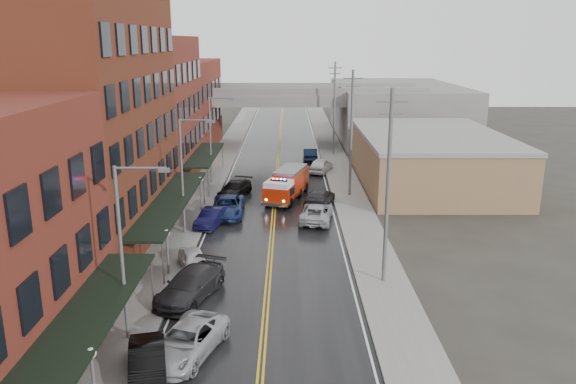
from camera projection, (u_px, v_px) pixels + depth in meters
name	position (u px, v px, depth m)	size (l,w,h in m)	color
road	(274.00, 211.00, 49.49)	(11.00, 160.00, 0.02)	black
sidewalk_left	(191.00, 211.00, 49.47)	(3.00, 160.00, 0.15)	slate
sidewalk_right	(357.00, 211.00, 49.47)	(3.00, 160.00, 0.15)	slate
curb_left	(210.00, 211.00, 49.47)	(0.30, 160.00, 0.15)	gray
curb_right	(338.00, 211.00, 49.47)	(0.30, 160.00, 0.15)	gray
brick_building_b	(86.00, 121.00, 40.38)	(9.00, 20.00, 18.00)	#522415
brick_building_c	(147.00, 112.00, 57.66)	(9.00, 15.00, 15.00)	#5D211B
brick_building_far	(179.00, 107.00, 74.94)	(9.00, 20.00, 12.00)	maroon
tan_building	(429.00, 160.00, 58.48)	(14.00, 22.00, 5.00)	#93774F
right_far_block	(396.00, 111.00, 87.04)	(18.00, 30.00, 8.00)	slate
awning_0	(81.00, 326.00, 23.62)	(2.60, 16.00, 3.09)	black
awning_1	(171.00, 201.00, 41.95)	(2.60, 18.00, 3.09)	black
awning_2	(205.00, 155.00, 58.84)	(2.60, 13.00, 3.09)	black
globe_lamp_0	(92.00, 367.00, 21.87)	(0.44, 0.44, 3.12)	#59595B
globe_lamp_1	(167.00, 242.00, 35.38)	(0.44, 0.44, 3.12)	#59595B
globe_lamp_2	(200.00, 186.00, 48.89)	(0.44, 0.44, 3.12)	#59595B
street_lamp_0	(126.00, 244.00, 26.90)	(2.64, 0.22, 9.00)	#59595B
street_lamp_1	(185.00, 169.00, 42.34)	(2.64, 0.22, 9.00)	#59595B
street_lamp_2	(212.00, 135.00, 57.78)	(2.64, 0.22, 9.00)	#59595B
utility_pole_0	(388.00, 185.00, 33.36)	(1.80, 0.24, 12.00)	#59595B
utility_pole_1	(351.00, 132.00, 52.66)	(1.80, 0.24, 12.00)	#59595B
utility_pole_2	(334.00, 107.00, 71.96)	(1.80, 0.24, 12.00)	#59595B
overpass	(279.00, 103.00, 78.80)	(40.00, 10.00, 7.50)	slate
fire_truck	(287.00, 184.00, 52.91)	(4.61, 7.94, 2.76)	#AC2007
parked_car_left_1	(147.00, 363.00, 24.88)	(1.59, 4.56, 1.50)	black
parked_car_left_2	(187.00, 341.00, 26.74)	(2.50, 5.43, 1.51)	#A2A6AA
parked_car_left_3	(190.00, 285.00, 32.65)	(2.35, 5.77, 1.67)	#242426
parked_car_left_4	(194.00, 261.00, 36.57)	(1.66, 4.13, 1.41)	silver
parked_car_left_5	(211.00, 218.00, 45.39)	(1.53, 4.39, 1.45)	black
parked_car_left_6	(228.00, 206.00, 48.12)	(2.68, 5.81, 1.62)	navy
parked_car_left_7	(235.00, 189.00, 53.93)	(2.12, 5.22, 1.52)	black
parked_car_right_0	(316.00, 213.00, 46.62)	(2.48, 5.38, 1.49)	#A7A9AF
parked_car_right_1	(319.00, 198.00, 50.97)	(2.15, 5.29, 1.53)	black
parked_car_right_2	(321.00, 165.00, 63.84)	(1.94, 4.82, 1.64)	white
parked_car_right_3	(310.00, 154.00, 70.08)	(1.68, 4.82, 1.59)	black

